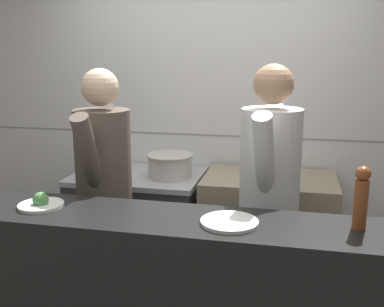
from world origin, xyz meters
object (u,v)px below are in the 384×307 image
(chef_head_cook, at_px, (105,190))
(stock_pot, at_px, (102,159))
(plated_dish_appetiser, at_px, (229,222))
(pepper_mill, at_px, (361,196))
(mixing_bowl_steel, at_px, (262,171))
(oven_range, at_px, (139,225))
(chef_sous, at_px, (269,195))
(sauce_pot, at_px, (170,165))
(plated_dish_main, at_px, (41,203))

(chef_head_cook, bearing_deg, stock_pot, 112.04)
(plated_dish_appetiser, xyz_separation_m, pepper_mill, (0.59, 0.07, 0.15))
(stock_pot, distance_m, plated_dish_appetiser, 1.77)
(stock_pot, distance_m, mixing_bowl_steel, 1.28)
(mixing_bowl_steel, height_order, plated_dish_appetiser, plated_dish_appetiser)
(oven_range, height_order, chef_sous, chef_sous)
(stock_pot, relative_size, mixing_bowl_steel, 1.21)
(sauce_pot, bearing_deg, plated_dish_appetiser, -63.33)
(chef_sous, bearing_deg, plated_dish_main, -144.58)
(stock_pot, distance_m, pepper_mill, 2.18)
(stock_pot, relative_size, chef_head_cook, 0.15)
(stock_pot, relative_size, pepper_mill, 0.90)
(sauce_pot, height_order, plated_dish_appetiser, sauce_pot)
(plated_dish_appetiser, bearing_deg, mixing_bowl_steel, 87.27)
(stock_pot, distance_m, sauce_pot, 0.57)
(stock_pot, xyz_separation_m, plated_dish_appetiser, (1.21, -1.29, 0.05))
(plated_dish_appetiser, bearing_deg, stock_pot, 133.23)
(pepper_mill, bearing_deg, sauce_pot, 135.52)
(sauce_pot, xyz_separation_m, plated_dish_appetiser, (0.64, -1.28, 0.07))
(pepper_mill, distance_m, chef_sous, 0.76)
(pepper_mill, relative_size, chef_head_cook, 0.17)
(oven_range, xyz_separation_m, mixing_bowl_steel, (0.98, 0.02, 0.51))
(chef_head_cook, bearing_deg, oven_range, 89.75)
(oven_range, bearing_deg, sauce_pot, -7.28)
(oven_range, bearing_deg, chef_sous, -31.73)
(oven_range, xyz_separation_m, chef_sous, (1.07, -0.66, 0.54))
(plated_dish_main, bearing_deg, mixing_bowl_steel, 51.26)
(mixing_bowl_steel, relative_size, plated_dish_appetiser, 0.80)
(oven_range, bearing_deg, plated_dish_appetiser, -55.10)
(oven_range, bearing_deg, stock_pot, -174.56)
(plated_dish_main, bearing_deg, stock_pot, 99.76)
(mixing_bowl_steel, bearing_deg, stock_pot, -177.76)
(stock_pot, bearing_deg, plated_dish_appetiser, -46.77)
(oven_range, bearing_deg, mixing_bowl_steel, 1.29)
(stock_pot, relative_size, chef_sous, 0.15)
(sauce_pot, distance_m, chef_head_cook, 0.74)
(mixing_bowl_steel, xyz_separation_m, chef_sous, (0.09, -0.68, 0.03))
(sauce_pot, relative_size, plated_dish_main, 1.53)
(mixing_bowl_steel, distance_m, plated_dish_main, 1.69)
(pepper_mill, relative_size, chef_sous, 0.17)
(plated_dish_main, xyz_separation_m, pepper_mill, (1.58, 0.05, 0.13))
(plated_dish_appetiser, bearing_deg, plated_dish_main, 178.79)
(chef_sous, bearing_deg, plated_dish_appetiser, -96.60)
(chef_head_cook, distance_m, chef_sous, 1.04)
(mixing_bowl_steel, distance_m, plated_dish_appetiser, 1.34)
(oven_range, distance_m, stock_pot, 0.63)
(stock_pot, xyz_separation_m, sauce_pot, (0.57, -0.01, -0.02))
(sauce_pot, bearing_deg, mixing_bowl_steel, 4.63)
(sauce_pot, relative_size, mixing_bowl_steel, 1.64)
(oven_range, height_order, plated_dish_main, plated_dish_main)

